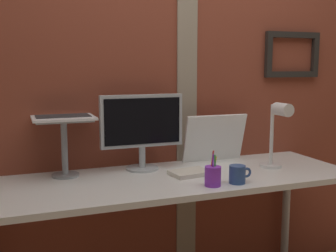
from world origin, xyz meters
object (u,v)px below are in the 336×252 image
monitor (142,125)px  whiteboard_panel (215,138)px  pen_cup (213,176)px  coffee_mug (238,174)px  laptop (61,105)px  desk_lamp (278,128)px

monitor → whiteboard_panel: 0.48m
whiteboard_panel → pen_cup: bearing=-117.7°
whiteboard_panel → coffee_mug: 0.48m
laptop → monitor: bearing=-9.7°
monitor → pen_cup: bearing=-62.4°
laptop → desk_lamp: bearing=-16.3°
pen_cup → whiteboard_panel: bearing=62.3°
desk_lamp → coffee_mug: (-0.34, -0.17, -0.19)m
whiteboard_panel → desk_lamp: bearing=-51.6°
monitor → desk_lamp: 0.74m
laptop → coffee_mug: bearing=-32.7°
whiteboard_panel → monitor: bearing=-175.1°
monitor → desk_lamp: size_ratio=1.24×
monitor → laptop: 0.44m
laptop → pen_cup: bearing=-37.8°
pen_cup → coffee_mug: pen_cup is taller
monitor → pen_cup: monitor is taller
whiteboard_panel → pen_cup: (-0.24, -0.46, -0.09)m
monitor → pen_cup: size_ratio=2.73×
pen_cup → coffee_mug: 0.13m
whiteboard_panel → coffee_mug: bearing=-103.1°
laptop → pen_cup: laptop is taller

